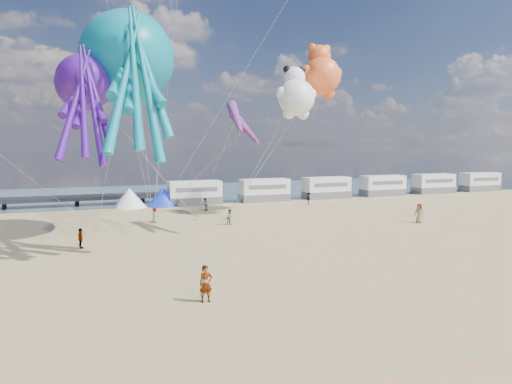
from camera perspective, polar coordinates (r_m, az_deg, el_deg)
The scene contains 28 objects.
ground at distance 19.47m, azimuth 2.62°, elevation -17.10°, with size 120.00×120.00×0.00m, color tan.
water at distance 72.18m, azimuth -15.03°, elevation -0.26°, with size 120.00×120.00×0.00m, color #3D5D75.
motorhome_0 at distance 58.26m, azimuth -7.67°, elevation -0.10°, with size 6.60×2.50×3.00m, color silver.
motorhome_1 at distance 61.11m, azimuth 1.04°, elevation 0.24°, with size 6.60×2.50×3.00m, color silver.
motorhome_2 at distance 65.23m, azimuth 8.80°, elevation 0.53°, with size 6.60×2.50×3.00m, color silver.
motorhome_3 at distance 70.40m, azimuth 15.54°, elevation 0.78°, with size 6.60×2.50×3.00m, color silver.
motorhome_4 at distance 76.41m, azimuth 21.29°, elevation 0.98°, with size 6.60×2.50×3.00m, color silver.
motorhome_5 at distance 83.07m, azimuth 26.16°, elevation 1.15°, with size 6.60×2.50×3.00m, color silver.
tent_white at distance 57.02m, azimuth -15.51°, elevation -0.70°, with size 4.00×4.00×2.40m, color white.
tent_blue at distance 57.52m, azimuth -11.54°, elevation -0.55°, with size 4.00×4.00×2.40m, color #1933CC.
standing_person at distance 22.62m, azimuth -6.29°, elevation -11.35°, with size 0.66×0.43×1.81m, color tan.
beachgoer_0 at distance 45.49m, azimuth -12.54°, elevation -2.85°, with size 0.55×0.36×1.51m, color #7F6659.
beachgoer_1 at distance 43.37m, azimuth -3.26°, elevation -3.15°, with size 0.73×0.48×1.50m, color #7F6659.
beachgoer_2 at distance 58.15m, azimuth 6.63°, elevation -0.83°, with size 0.74×0.58×1.53m, color #7F6659.
beachgoer_3 at distance 35.97m, azimuth -21.07°, elevation -5.43°, with size 0.98×0.56×1.51m, color #7F6659.
beachgoer_6 at distance 47.22m, azimuth 19.74°, elevation -2.52°, with size 0.68×0.45×1.87m, color #7F6659.
beachgoer_7 at distance 52.68m, azimuth -6.40°, elevation -1.56°, with size 0.73×0.47×1.49m, color #7F6659.
sandbag_a at distance 42.30m, azimuth -19.27°, elevation -4.59°, with size 0.50×0.35×0.22m, color gray.
sandbag_b at distance 46.45m, azimuth -7.46°, elevation -3.38°, with size 0.50×0.35×0.22m, color gray.
sandbag_c at distance 46.73m, azimuth -3.55°, elevation -3.28°, with size 0.50×0.35×0.22m, color gray.
sandbag_d at distance 49.09m, azimuth -7.52°, elevation -2.87°, with size 0.50×0.35×0.22m, color gray.
sandbag_e at distance 45.69m, azimuth -12.76°, elevation -3.63°, with size 0.50×0.35×0.22m, color gray.
kite_octopus_teal at distance 39.57m, azimuth -15.90°, elevation 15.62°, with size 5.28×12.31×14.07m, color #087C8D, non-canonical shape.
kite_octopus_purple at distance 36.97m, azimuth -20.70°, elevation 12.66°, with size 3.93×9.18×10.49m, color #3F0E84, non-canonical shape.
kite_panda at distance 48.71m, azimuth 5.05°, elevation 11.69°, with size 4.68×4.40×6.60m, color white, non-canonical shape.
kite_teddy_orange at distance 52.36m, azimuth 8.22°, elevation 14.13°, with size 5.06×4.77×7.15m, color #FF622B, non-canonical shape.
windsock_mid at distance 39.84m, azimuth -2.51°, elevation 9.24°, with size 1.00×5.86×5.86m, color red, non-canonical shape.
windsock_right at distance 38.91m, azimuth -1.34°, elevation 7.91°, with size 0.90×5.28×5.28m, color red, non-canonical shape.
Camera 1 is at (-7.16, -16.42, 7.64)m, focal length 32.00 mm.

